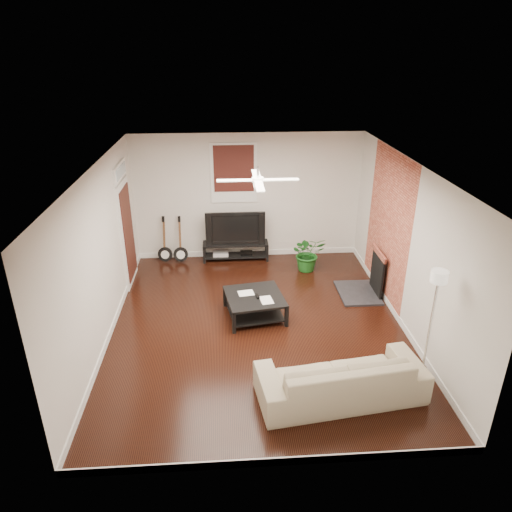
# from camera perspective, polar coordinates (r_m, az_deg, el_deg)

# --- Properties ---
(room) EXTENTS (5.01, 6.01, 2.81)m
(room) POSITION_cam_1_polar(r_m,az_deg,el_deg) (7.61, 0.21, 0.47)
(room) COLOR black
(room) RESTS_ON ground
(brick_accent) EXTENTS (0.02, 2.20, 2.80)m
(brick_accent) POSITION_cam_1_polar(r_m,az_deg,el_deg) (9.02, 15.72, 3.47)
(brick_accent) COLOR #B24E39
(brick_accent) RESTS_ON floor
(fireplace) EXTENTS (0.80, 1.10, 0.92)m
(fireplace) POSITION_cam_1_polar(r_m,az_deg,el_deg) (9.30, 13.40, -1.96)
(fireplace) COLOR black
(fireplace) RESTS_ON floor
(window_back) EXTENTS (1.00, 0.06, 1.30)m
(window_back) POSITION_cam_1_polar(r_m,az_deg,el_deg) (10.23, -2.71, 10.03)
(window_back) COLOR #39100F
(window_back) RESTS_ON wall_back
(door_left) EXTENTS (0.08, 1.00, 2.50)m
(door_left) POSITION_cam_1_polar(r_m,az_deg,el_deg) (9.61, -15.47, 3.82)
(door_left) COLOR white
(door_left) RESTS_ON wall_left
(tv_stand) EXTENTS (1.46, 0.39, 0.41)m
(tv_stand) POSITION_cam_1_polar(r_m,az_deg,el_deg) (10.62, -2.49, 0.61)
(tv_stand) COLOR black
(tv_stand) RESTS_ON floor
(tv) EXTENTS (1.31, 0.17, 0.75)m
(tv) POSITION_cam_1_polar(r_m,az_deg,el_deg) (10.42, -2.55, 3.58)
(tv) COLOR black
(tv) RESTS_ON tv_stand
(coffee_table) EXTENTS (1.13, 1.13, 0.41)m
(coffee_table) POSITION_cam_1_polar(r_m,az_deg,el_deg) (8.44, -0.18, -6.07)
(coffee_table) COLOR black
(coffee_table) RESTS_ON floor
(sofa) EXTENTS (2.38, 1.19, 0.67)m
(sofa) POSITION_cam_1_polar(r_m,az_deg,el_deg) (6.73, 10.28, -14.20)
(sofa) COLOR #C3AC92
(sofa) RESTS_ON floor
(floor_lamp) EXTENTS (0.35, 0.35, 1.86)m
(floor_lamp) POSITION_cam_1_polar(r_m,az_deg,el_deg) (6.83, 20.31, -8.67)
(floor_lamp) COLOR silver
(floor_lamp) RESTS_ON floor
(potted_plant) EXTENTS (0.76, 0.68, 0.79)m
(potted_plant) POSITION_cam_1_polar(r_m,az_deg,el_deg) (10.10, 6.35, 0.35)
(potted_plant) COLOR #1B601D
(potted_plant) RESTS_ON floor
(guitar_left) EXTENTS (0.35, 0.27, 1.04)m
(guitar_left) POSITION_cam_1_polar(r_m,az_deg,el_deg) (10.55, -11.12, 1.87)
(guitar_left) COLOR black
(guitar_left) RESTS_ON floor
(guitar_right) EXTENTS (0.33, 0.24, 1.04)m
(guitar_right) POSITION_cam_1_polar(r_m,az_deg,el_deg) (10.49, -9.24, 1.87)
(guitar_right) COLOR black
(guitar_right) RESTS_ON floor
(ceiling_fan) EXTENTS (1.24, 1.24, 0.32)m
(ceiling_fan) POSITION_cam_1_polar(r_m,az_deg,el_deg) (7.20, 0.22, 9.23)
(ceiling_fan) COLOR white
(ceiling_fan) RESTS_ON ceiling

